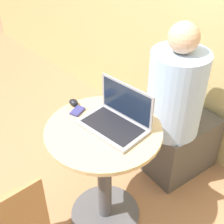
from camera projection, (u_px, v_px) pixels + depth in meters
ground_plane at (105, 213)px, 2.19m from camera, size 12.00×12.00×0.00m
round_table at (104, 164)px, 1.90m from camera, size 0.66×0.66×0.77m
laptop at (117, 118)px, 1.73m from camera, size 0.38×0.26×0.24m
cell_phone at (77, 111)px, 1.85m from camera, size 0.08×0.10×0.02m
computer_mouse at (74, 102)px, 1.90m from camera, size 0.07×0.05×0.04m
person_seated at (178, 119)px, 2.22m from camera, size 0.42×0.60×1.24m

